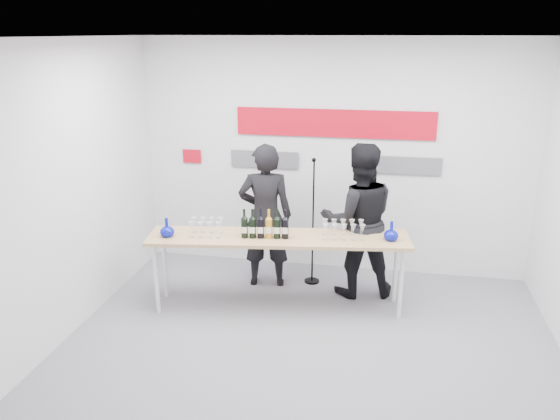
{
  "coord_description": "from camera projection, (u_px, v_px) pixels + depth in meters",
  "views": [
    {
      "loc": [
        0.65,
        -4.86,
        3.04
      ],
      "look_at": [
        -0.47,
        0.81,
        1.15
      ],
      "focal_mm": 35.0,
      "sensor_mm": 36.0,
      "label": 1
    }
  ],
  "objects": [
    {
      "name": "presenter_left",
      "position": [
        265.0,
        216.0,
        6.66
      ],
      "size": [
        0.72,
        0.54,
        1.8
      ],
      "primitive_type": "imported",
      "rotation": [
        0.0,
        0.0,
        3.32
      ],
      "color": "black",
      "rests_on": "ground"
    },
    {
      "name": "glasses_right",
      "position": [
        343.0,
        230.0,
        6.01
      ],
      "size": [
        0.48,
        0.28,
        0.18
      ],
      "color": "silver",
      "rests_on": "tasting_table"
    },
    {
      "name": "ground",
      "position": [
        309.0,
        343.0,
        5.59
      ],
      "size": [
        5.0,
        5.0,
        0.0
      ],
      "primitive_type": "plane",
      "color": "slate",
      "rests_on": "ground"
    },
    {
      "name": "presenter_right",
      "position": [
        358.0,
        221.0,
        6.41
      ],
      "size": [
        1.04,
        0.9,
        1.85
      ],
      "primitive_type": "imported",
      "rotation": [
        0.0,
        0.0,
        3.38
      ],
      "color": "black",
      "rests_on": "ground"
    },
    {
      "name": "decanter_left",
      "position": [
        167.0,
        227.0,
        6.04
      ],
      "size": [
        0.16,
        0.16,
        0.21
      ],
      "primitive_type": null,
      "color": "#081093",
      "rests_on": "tasting_table"
    },
    {
      "name": "decanter_right",
      "position": [
        391.0,
        231.0,
        5.93
      ],
      "size": [
        0.16,
        0.16,
        0.21
      ],
      "primitive_type": null,
      "color": "#081093",
      "rests_on": "tasting_table"
    },
    {
      "name": "back_wall",
      "position": [
        333.0,
        158.0,
        6.99
      ],
      "size": [
        5.0,
        0.04,
        3.0
      ],
      "primitive_type": "cube",
      "color": "silver",
      "rests_on": "ground"
    },
    {
      "name": "mic_stand",
      "position": [
        312.0,
        246.0,
        6.82
      ],
      "size": [
        0.19,
        0.19,
        1.62
      ],
      "rotation": [
        0.0,
        0.0,
        0.19
      ],
      "color": "black",
      "rests_on": "ground"
    },
    {
      "name": "glasses_left",
      "position": [
        206.0,
        227.0,
        6.08
      ],
      "size": [
        0.38,
        0.27,
        0.18
      ],
      "color": "silver",
      "rests_on": "tasting_table"
    },
    {
      "name": "signage",
      "position": [
        329.0,
        135.0,
        6.88
      ],
      "size": [
        3.38,
        0.02,
        0.79
      ],
      "color": "#BA0819",
      "rests_on": "back_wall"
    },
    {
      "name": "wine_bottles",
      "position": [
        265.0,
        224.0,
        5.98
      ],
      "size": [
        0.53,
        0.15,
        0.33
      ],
      "rotation": [
        0.0,
        0.0,
        0.15
      ],
      "color": "black",
      "rests_on": "tasting_table"
    },
    {
      "name": "tasting_table",
      "position": [
        278.0,
        242.0,
        6.09
      ],
      "size": [
        2.96,
        1.0,
        0.87
      ],
      "rotation": [
        0.0,
        0.0,
        0.15
      ],
      "color": "tan",
      "rests_on": "ground"
    }
  ]
}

